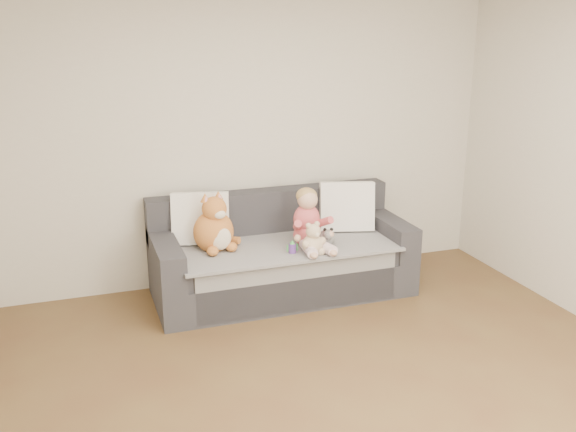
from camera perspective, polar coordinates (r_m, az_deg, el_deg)
The scene contains 10 objects.
room_shell at distance 3.79m, azimuth 5.18°, elevation 1.68°, with size 5.00×5.00×5.00m.
sofa at distance 5.60m, azimuth -0.64°, elevation -3.77°, with size 2.20×0.94×0.85m.
cushion_left at distance 5.47m, azimuth -7.78°, elevation -0.19°, with size 0.52×0.33×0.45m.
cushion_right_back at distance 5.83m, azimuth 5.28°, elevation 0.81°, with size 0.48×0.35×0.42m.
cushion_right_front at distance 5.79m, azimuth 5.25°, elevation 0.87°, with size 0.52×0.34×0.46m.
toddler at distance 5.35m, azimuth 1.84°, elevation -0.54°, with size 0.36×0.51×0.50m.
plush_cat at distance 5.30m, azimuth -6.54°, elevation -1.07°, with size 0.41×0.40×0.51m.
teddy_bear at distance 5.19m, azimuth 2.25°, elevation -2.26°, with size 0.22×0.17×0.28m.
plush_cow at distance 5.42m, azimuth 3.47°, elevation -1.88°, with size 0.14×0.21×0.17m.
sippy_cup at distance 5.23m, azimuth 0.38°, elevation -2.74°, with size 0.10×0.06×0.11m.
Camera 1 is at (-1.51, -2.91, 2.30)m, focal length 40.00 mm.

